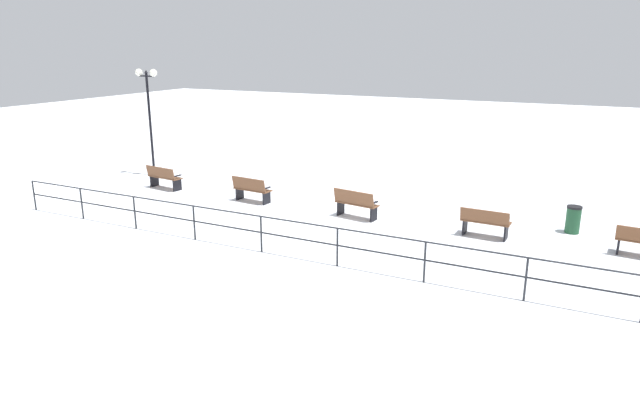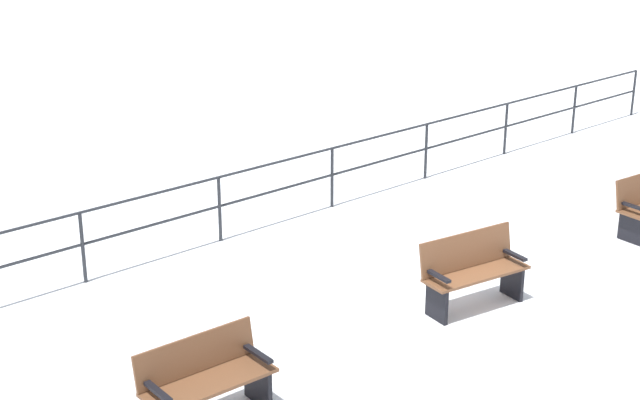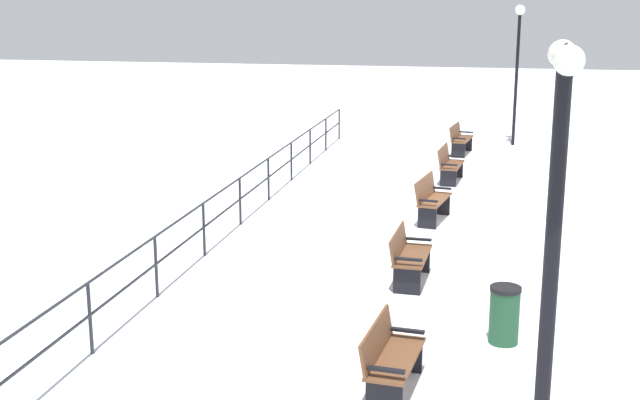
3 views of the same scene
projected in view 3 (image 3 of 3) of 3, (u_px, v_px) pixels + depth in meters
ground_plane at (437, 221)px, 17.63m from camera, size 80.00×80.00×0.00m
bench_nearest at (390, 357)px, 9.96m from camera, size 0.65×1.43×0.83m
bench_second at (408, 256)px, 13.78m from camera, size 0.60×1.38×0.86m
bench_third at (431, 198)px, 17.56m from camera, size 0.71×1.49×0.93m
bench_fourth at (449, 164)px, 21.32m from camera, size 0.63×1.43×0.90m
bench_fifth at (460, 139)px, 25.09m from camera, size 0.68×1.52×0.88m
lamppost_near at (555, 212)px, 7.43m from camera, size 0.26×1.08×4.24m
lamppost_middle at (519, 39)px, 25.94m from camera, size 0.30×1.06×4.37m
waterfront_railing at (255, 181)px, 18.27m from camera, size 0.05×19.89×1.01m
trash_bin at (504, 315)px, 11.37m from camera, size 0.42×0.42×0.81m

